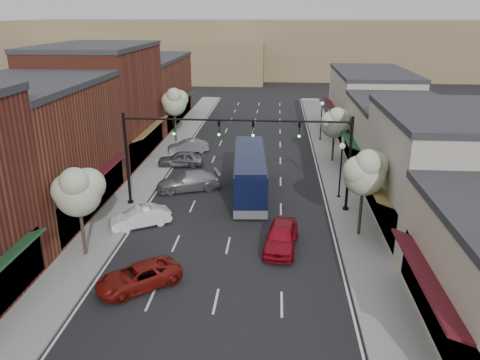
% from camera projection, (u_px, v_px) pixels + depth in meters
% --- Properties ---
extents(ground, '(160.00, 160.00, 0.00)m').
position_uv_depth(ground, '(224.00, 261.00, 27.19)').
color(ground, black).
rests_on(ground, ground).
extents(sidewalk_left, '(2.80, 73.00, 0.15)m').
position_uv_depth(sidewalk_left, '(159.00, 162.00, 45.15)').
color(sidewalk_left, gray).
rests_on(sidewalk_left, ground).
extents(sidewalk_right, '(2.80, 73.00, 0.15)m').
position_uv_depth(sidewalk_right, '(335.00, 166.00, 43.91)').
color(sidewalk_right, gray).
rests_on(sidewalk_right, ground).
extents(curb_left, '(0.25, 73.00, 0.17)m').
position_uv_depth(curb_left, '(173.00, 162.00, 45.05)').
color(curb_left, gray).
rests_on(curb_left, ground).
extents(curb_right, '(0.25, 73.00, 0.17)m').
position_uv_depth(curb_right, '(320.00, 166.00, 44.01)').
color(curb_right, gray).
rests_on(curb_right, ground).
extents(bldg_left_midnear, '(10.14, 14.10, 9.40)m').
position_uv_depth(bldg_left_midnear, '(29.00, 151.00, 32.30)').
color(bldg_left_midnear, brown).
rests_on(bldg_left_midnear, ground).
extents(bldg_left_midfar, '(10.14, 14.10, 10.90)m').
position_uv_depth(bldg_left_midfar, '(100.00, 103.00, 45.19)').
color(bldg_left_midfar, maroon).
rests_on(bldg_left_midfar, ground).
extents(bldg_left_far, '(10.14, 18.10, 8.40)m').
position_uv_depth(bldg_left_far, '(146.00, 90.00, 60.63)').
color(bldg_left_far, brown).
rests_on(bldg_left_far, ground).
extents(bldg_right_midnear, '(9.14, 12.10, 7.90)m').
position_uv_depth(bldg_right_midnear, '(443.00, 171.00, 30.50)').
color(bldg_right_midnear, '#BFB2A4').
rests_on(bldg_right_midnear, ground).
extents(bldg_right_midfar, '(9.14, 12.10, 6.40)m').
position_uv_depth(bldg_right_midfar, '(397.00, 136.00, 42.01)').
color(bldg_right_midfar, '#B6A890').
rests_on(bldg_right_midfar, ground).
extents(bldg_right_far, '(9.14, 16.10, 7.40)m').
position_uv_depth(bldg_right_far, '(370.00, 103.00, 54.98)').
color(bldg_right_far, '#BFB2A4').
rests_on(bldg_right_far, ground).
extents(hill_far, '(120.00, 30.00, 12.00)m').
position_uv_depth(hill_far, '(266.00, 47.00, 109.64)').
color(hill_far, '#7A6647').
rests_on(hill_far, ground).
extents(hill_near, '(50.00, 20.00, 8.00)m').
position_uv_depth(hill_near, '(149.00, 60.00, 100.89)').
color(hill_near, '#7A6647').
rests_on(hill_near, ground).
extents(signal_mast_right, '(8.22, 0.46, 7.00)m').
position_uv_depth(signal_mast_right, '(316.00, 149.00, 32.73)').
color(signal_mast_right, black).
rests_on(signal_mast_right, ground).
extents(signal_mast_left, '(8.22, 0.46, 7.00)m').
position_uv_depth(signal_mast_left, '(158.00, 146.00, 33.55)').
color(signal_mast_left, black).
rests_on(signal_mast_left, ground).
extents(tree_right_near, '(2.85, 2.65, 5.95)m').
position_uv_depth(tree_right_near, '(365.00, 171.00, 28.78)').
color(tree_right_near, '#47382B').
rests_on(tree_right_near, ground).
extents(tree_right_far, '(2.85, 2.65, 5.43)m').
position_uv_depth(tree_right_far, '(335.00, 122.00, 43.95)').
color(tree_right_far, '#47382B').
rests_on(tree_right_far, ground).
extents(tree_left_near, '(2.85, 2.65, 5.69)m').
position_uv_depth(tree_left_near, '(78.00, 190.00, 26.32)').
color(tree_left_near, '#47382B').
rests_on(tree_left_near, ground).
extents(tree_left_far, '(2.85, 2.65, 6.13)m').
position_uv_depth(tree_left_far, '(175.00, 101.00, 50.60)').
color(tree_left_far, '#47382B').
rests_on(tree_left_far, ground).
extents(lamp_post_near, '(0.44, 0.44, 4.44)m').
position_uv_depth(lamp_post_near, '(341.00, 162.00, 35.46)').
color(lamp_post_near, black).
rests_on(lamp_post_near, ground).
extents(lamp_post_far, '(0.44, 0.44, 4.44)m').
position_uv_depth(lamp_post_far, '(322.00, 114.00, 51.88)').
color(lamp_post_far, black).
rests_on(lamp_post_far, ground).
extents(coach_bus, '(3.16, 11.10, 3.35)m').
position_uv_depth(coach_bus, '(250.00, 172.00, 36.93)').
color(coach_bus, black).
rests_on(coach_bus, ground).
extents(red_hatchback, '(2.39, 4.83, 1.58)m').
position_uv_depth(red_hatchback, '(281.00, 237.00, 28.44)').
color(red_hatchback, maroon).
rests_on(red_hatchback, ground).
extents(parked_car_a, '(4.80, 4.43, 1.25)m').
position_uv_depth(parked_car_a, '(138.00, 277.00, 24.44)').
color(parked_car_a, maroon).
rests_on(parked_car_a, ground).
extents(parked_car_b, '(4.21, 3.25, 1.33)m').
position_uv_depth(parked_car_b, '(140.00, 217.00, 31.49)').
color(parked_car_b, white).
rests_on(parked_car_b, ground).
extents(parked_car_c, '(5.58, 3.73, 1.50)m').
position_uv_depth(parked_car_c, '(188.00, 181.00, 37.95)').
color(parked_car_c, gray).
rests_on(parked_car_c, ground).
extents(parked_car_d, '(4.43, 2.24, 1.45)m').
position_uv_depth(parked_car_d, '(181.00, 159.00, 43.84)').
color(parked_car_d, '#4E5155').
rests_on(parked_car_d, ground).
extents(parked_car_e, '(4.36, 2.81, 1.36)m').
position_uv_depth(parked_car_e, '(188.00, 146.00, 48.16)').
color(parked_car_e, '#929397').
rests_on(parked_car_e, ground).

